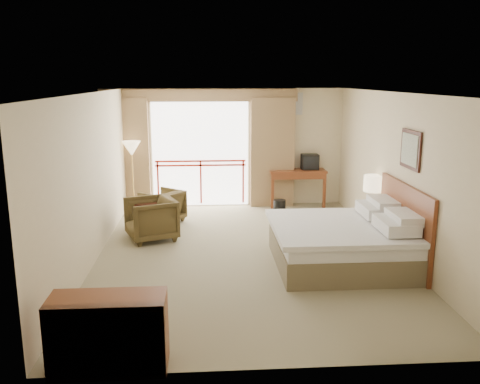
{
  "coord_description": "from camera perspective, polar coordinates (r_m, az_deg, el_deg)",
  "views": [
    {
      "loc": [
        -0.68,
        -8.16,
        2.93
      ],
      "look_at": [
        -0.09,
        0.4,
        0.99
      ],
      "focal_mm": 38.0,
      "sensor_mm": 36.0,
      "label": 1
    }
  ],
  "objects": [
    {
      "name": "dresser",
      "position": [
        5.52,
        -14.54,
        -15.1
      ],
      "size": [
        1.18,
        0.5,
        0.78
      ],
      "rotation": [
        0.0,
        0.0,
        0.06
      ],
      "color": "maroon",
      "rests_on": "floor"
    },
    {
      "name": "wall_right",
      "position": [
        8.9,
        17.09,
        1.92
      ],
      "size": [
        0.0,
        7.0,
        7.0
      ],
      "primitive_type": "plane",
      "rotation": [
        1.57,
        0.0,
        -1.57
      ],
      "color": "beige",
      "rests_on": "ground"
    },
    {
      "name": "floor_lamp",
      "position": [
        11.39,
        -12.07,
        4.51
      ],
      "size": [
        0.4,
        0.4,
        1.58
      ],
      "rotation": [
        0.0,
        0.0,
        0.35
      ],
      "color": "tan",
      "rests_on": "floor"
    },
    {
      "name": "balcony_door",
      "position": [
        11.77,
        -4.47,
        4.22
      ],
      "size": [
        2.4,
        0.0,
        2.4
      ],
      "primitive_type": "plane",
      "rotation": [
        1.57,
        0.0,
        0.0
      ],
      "color": "white",
      "rests_on": "wall_back"
    },
    {
      "name": "desk",
      "position": [
        11.94,
        6.33,
        1.7
      ],
      "size": [
        1.31,
        0.63,
        0.86
      ],
      "rotation": [
        0.0,
        0.0,
        -0.06
      ],
      "color": "maroon",
      "rests_on": "floor"
    },
    {
      "name": "book",
      "position": [
        9.89,
        -10.52,
        -1.06
      ],
      "size": [
        0.19,
        0.23,
        0.02
      ],
      "primitive_type": "imported",
      "rotation": [
        0.0,
        0.0,
        0.27
      ],
      "color": "white",
      "rests_on": "side_table"
    },
    {
      "name": "curtain_left",
      "position": [
        11.77,
        -12.56,
        4.2
      ],
      "size": [
        1.0,
        0.26,
        2.5
      ],
      "primitive_type": "cube",
      "color": "olive",
      "rests_on": "wall_back"
    },
    {
      "name": "phone",
      "position": [
        9.53,
        14.69,
        -2.08
      ],
      "size": [
        0.16,
        0.13,
        0.07
      ],
      "primitive_type": "cube",
      "rotation": [
        0.0,
        0.0,
        0.02
      ],
      "color": "black",
      "rests_on": "nightstand"
    },
    {
      "name": "wastebasket",
      "position": [
        11.11,
        4.46,
        -1.73
      ],
      "size": [
        0.3,
        0.3,
        0.33
      ],
      "primitive_type": "cylinder",
      "rotation": [
        0.0,
        0.0,
        0.13
      ],
      "color": "black",
      "rests_on": "floor"
    },
    {
      "name": "wall_back",
      "position": [
        11.79,
        -0.58,
        5.01
      ],
      "size": [
        5.0,
        0.0,
        5.0
      ],
      "primitive_type": "plane",
      "rotation": [
        1.57,
        0.0,
        0.0
      ],
      "color": "beige",
      "rests_on": "ground"
    },
    {
      "name": "curtain_right",
      "position": [
        11.74,
        3.62,
        4.45
      ],
      "size": [
        1.0,
        0.26,
        2.5
      ],
      "primitive_type": "cube",
      "color": "olive",
      "rests_on": "wall_back"
    },
    {
      "name": "armchair_near",
      "position": [
        9.61,
        -9.88,
        -5.23
      ],
      "size": [
        1.1,
        1.08,
        0.78
      ],
      "primitive_type": "imported",
      "rotation": [
        0.0,
        0.0,
        -1.21
      ],
      "color": "#413319",
      "rests_on": "floor"
    },
    {
      "name": "valance",
      "position": [
        11.55,
        -4.59,
        10.78
      ],
      "size": [
        4.4,
        0.22,
        0.28
      ],
      "primitive_type": "cube",
      "color": "olive",
      "rests_on": "wall_back"
    },
    {
      "name": "hvac_vent",
      "position": [
        11.82,
        5.82,
        9.83
      ],
      "size": [
        0.5,
        0.04,
        0.5
      ],
      "primitive_type": "cube",
      "color": "silver",
      "rests_on": "wall_back"
    },
    {
      "name": "bed",
      "position": [
        8.27,
        11.59,
        -5.54
      ],
      "size": [
        2.13,
        2.06,
        0.97
      ],
      "color": "brown",
      "rests_on": "floor"
    },
    {
      "name": "wall_front",
      "position": [
        4.97,
        4.16,
        -5.87
      ],
      "size": [
        5.0,
        0.0,
        5.0
      ],
      "primitive_type": "plane",
      "rotation": [
        -1.57,
        0.0,
        0.0
      ],
      "color": "beige",
      "rests_on": "ground"
    },
    {
      "name": "ceiling",
      "position": [
        8.2,
        0.86,
        11.1
      ],
      "size": [
        7.0,
        7.0,
        0.0
      ],
      "primitive_type": "plane",
      "rotation": [
        3.14,
        0.0,
        0.0
      ],
      "color": "white",
      "rests_on": "wall_back"
    },
    {
      "name": "coffee_maker",
      "position": [
        11.77,
        4.73,
        3.13
      ],
      "size": [
        0.15,
        0.15,
        0.26
      ],
      "primitive_type": "cylinder",
      "rotation": [
        0.0,
        0.0,
        -0.28
      ],
      "color": "black",
      "rests_on": "desk"
    },
    {
      "name": "nightstand",
      "position": [
        9.77,
        14.59,
        -3.55
      ],
      "size": [
        0.39,
        0.45,
        0.53
      ],
      "primitive_type": "cube",
      "rotation": [
        0.0,
        0.0,
        -0.04
      ],
      "color": "maroon",
      "rests_on": "floor"
    },
    {
      "name": "armchair_far",
      "position": [
        10.71,
        -8.64,
        -3.32
      ],
      "size": [
        1.03,
        1.02,
        0.67
      ],
      "primitive_type": "imported",
      "rotation": [
        0.0,
        0.0,
        -2.27
      ],
      "color": "#413319",
      "rests_on": "floor"
    },
    {
      "name": "tv",
      "position": [
        11.87,
        7.85,
        3.37
      ],
      "size": [
        0.39,
        0.31,
        0.35
      ],
      "rotation": [
        0.0,
        0.0,
        0.13
      ],
      "color": "black",
      "rests_on": "desk"
    },
    {
      "name": "cup",
      "position": [
        11.76,
        5.49,
        2.7
      ],
      "size": [
        0.08,
        0.08,
        0.09
      ],
      "primitive_type": "cylinder",
      "rotation": [
        0.0,
        0.0,
        0.27
      ],
      "color": "white",
      "rests_on": "desk"
    },
    {
      "name": "balcony_railing",
      "position": [
        11.82,
        -4.44,
        2.35
      ],
      "size": [
        2.09,
        0.03,
        1.02
      ],
      "color": "#AA210E",
      "rests_on": "wall_back"
    },
    {
      "name": "floor",
      "position": [
        8.7,
        0.8,
        -6.97
      ],
      "size": [
        7.0,
        7.0,
        0.0
      ],
      "primitive_type": "plane",
      "color": "gray",
      "rests_on": "ground"
    },
    {
      "name": "side_table",
      "position": [
        9.94,
        -10.47,
        -2.16
      ],
      "size": [
        0.56,
        0.56,
        0.61
      ],
      "rotation": [
        0.0,
        0.0,
        -0.25
      ],
      "color": "black",
      "rests_on": "floor"
    },
    {
      "name": "table_lamp",
      "position": [
        9.63,
        14.75,
        0.86
      ],
      "size": [
        0.36,
        0.36,
        0.63
      ],
      "rotation": [
        0.0,
        0.0,
        0.01
      ],
      "color": "tan",
      "rests_on": "nightstand"
    },
    {
      "name": "headboard",
      "position": [
        8.5,
        17.95,
        -3.49
      ],
      "size": [
        0.06,
        2.1,
        1.3
      ],
      "primitive_type": "cube",
      "color": "maroon",
      "rests_on": "wall_right"
    },
    {
      "name": "wall_left",
      "position": [
        8.51,
        -16.2,
        1.5
      ],
      "size": [
        0.0,
        7.0,
        7.0
      ],
      "primitive_type": "plane",
      "rotation": [
        1.57,
        0.0,
        1.57
      ],
      "color": "beige",
      "rests_on": "ground"
    },
    {
      "name": "framed_art",
      "position": [
        8.26,
        18.59,
        4.53
      ],
      "size": [
        0.04,
        0.72,
        0.6
      ],
      "color": "black",
      "rests_on": "wall_right"
    }
  ]
}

